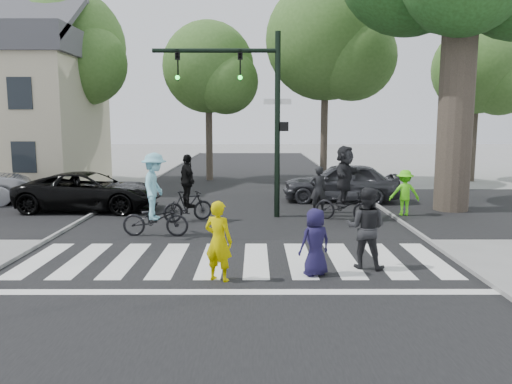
# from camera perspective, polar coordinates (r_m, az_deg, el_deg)

# --- Properties ---
(ground) EXTENTS (120.00, 120.00, 0.00)m
(ground) POSITION_cam_1_polar(r_m,az_deg,el_deg) (10.64, -2.71, -9.24)
(ground) COLOR gray
(ground) RESTS_ON ground
(road_stem) EXTENTS (10.00, 70.00, 0.01)m
(road_stem) POSITION_cam_1_polar(r_m,az_deg,el_deg) (15.48, -1.87, -3.71)
(road_stem) COLOR black
(road_stem) RESTS_ON ground
(road_cross) EXTENTS (70.00, 10.00, 0.01)m
(road_cross) POSITION_cam_1_polar(r_m,az_deg,el_deg) (18.43, -1.58, -1.80)
(road_cross) COLOR black
(road_cross) RESTS_ON ground
(curb_left) EXTENTS (0.10, 70.00, 0.10)m
(curb_left) POSITION_cam_1_polar(r_m,az_deg,el_deg) (16.42, -19.80, -3.34)
(curb_left) COLOR gray
(curb_left) RESTS_ON ground
(curb_right) EXTENTS (0.10, 70.00, 0.10)m
(curb_right) POSITION_cam_1_polar(r_m,az_deg,el_deg) (16.12, 16.41, -3.40)
(curb_right) COLOR gray
(curb_right) RESTS_ON ground
(crosswalk) EXTENTS (10.00, 3.85, 0.01)m
(crosswalk) POSITION_cam_1_polar(r_m,az_deg,el_deg) (11.27, -2.55, -8.20)
(crosswalk) COLOR silver
(crosswalk) RESTS_ON ground
(traffic_signal) EXTENTS (4.45, 0.29, 6.00)m
(traffic_signal) POSITION_cam_1_polar(r_m,az_deg,el_deg) (16.36, -0.54, 10.65)
(traffic_signal) COLOR black
(traffic_signal) RESTS_ON ground
(bg_tree_1) EXTENTS (6.09, 5.80, 9.80)m
(bg_tree_1) POSITION_cam_1_polar(r_m,az_deg,el_deg) (27.44, -20.35, 14.89)
(bg_tree_1) COLOR brown
(bg_tree_1) RESTS_ON ground
(bg_tree_2) EXTENTS (5.04, 4.80, 8.40)m
(bg_tree_2) POSITION_cam_1_polar(r_m,az_deg,el_deg) (26.98, -4.98, 13.61)
(bg_tree_2) COLOR brown
(bg_tree_2) RESTS_ON ground
(bg_tree_3) EXTENTS (6.30, 6.00, 10.20)m
(bg_tree_3) POSITION_cam_1_polar(r_m,az_deg,el_deg) (25.98, 8.74, 16.35)
(bg_tree_3) COLOR brown
(bg_tree_3) RESTS_ON ground
(bg_tree_4) EXTENTS (4.83, 4.60, 8.15)m
(bg_tree_4) POSITION_cam_1_polar(r_m,az_deg,el_deg) (28.89, 24.52, 12.27)
(bg_tree_4) COLOR brown
(bg_tree_4) RESTS_ON ground
(house) EXTENTS (8.40, 8.10, 8.82)m
(house) POSITION_cam_1_polar(r_m,az_deg,el_deg) (26.94, -26.79, 8.57)
(house) COLOR beige
(house) RESTS_ON ground
(pedestrian_woman) EXTENTS (0.70, 0.60, 1.63)m
(pedestrian_woman) POSITION_cam_1_polar(r_m,az_deg,el_deg) (9.95, -4.31, -5.61)
(pedestrian_woman) COLOR #CABA00
(pedestrian_woman) RESTS_ON ground
(pedestrian_child) EXTENTS (0.81, 0.70, 1.41)m
(pedestrian_child) POSITION_cam_1_polar(r_m,az_deg,el_deg) (10.36, 6.78, -5.72)
(pedestrian_child) COLOR #1A163C
(pedestrian_child) RESTS_ON ground
(pedestrian_adult) EXTENTS (1.05, 0.94, 1.78)m
(pedestrian_adult) POSITION_cam_1_polar(r_m,az_deg,el_deg) (11.03, 12.44, -4.04)
(pedestrian_adult) COLOR black
(pedestrian_adult) RESTS_ON ground
(cyclist_left) EXTENTS (1.85, 1.21, 2.32)m
(cyclist_left) POSITION_cam_1_polar(r_m,az_deg,el_deg) (14.02, -11.48, -0.95)
(cyclist_left) COLOR black
(cyclist_left) RESTS_ON ground
(cyclist_mid) EXTENTS (1.66, 1.19, 2.14)m
(cyclist_mid) POSITION_cam_1_polar(r_m,az_deg,el_deg) (15.97, -7.80, -0.22)
(cyclist_mid) COLOR black
(cyclist_mid) RESTS_ON ground
(cyclist_right) EXTENTS (1.99, 1.83, 2.41)m
(cyclist_right) POSITION_cam_1_polar(r_m,az_deg,el_deg) (16.10, 10.08, 0.50)
(cyclist_right) COLOR black
(cyclist_right) RESTS_ON ground
(car_suv) EXTENTS (5.08, 2.50, 1.39)m
(car_suv) POSITION_cam_1_polar(r_m,az_deg,el_deg) (18.72, -18.46, 0.07)
(car_suv) COLOR black
(car_suv) RESTS_ON ground
(car_grey) EXTENTS (4.72, 2.28, 1.55)m
(car_grey) POSITION_cam_1_polar(r_m,az_deg,el_deg) (20.03, 9.67, 1.11)
(car_grey) COLOR #34353A
(car_grey) RESTS_ON ground
(bystander_hivis) EXTENTS (1.04, 0.65, 1.55)m
(bystander_hivis) POSITION_cam_1_polar(r_m,az_deg,el_deg) (17.57, 16.62, -0.09)
(bystander_hivis) COLOR #5EF319
(bystander_hivis) RESTS_ON ground
(bystander_dark) EXTENTS (0.64, 0.46, 1.64)m
(bystander_dark) POSITION_cam_1_polar(r_m,az_deg,el_deg) (17.40, 7.12, 0.27)
(bystander_dark) COLOR black
(bystander_dark) RESTS_ON ground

